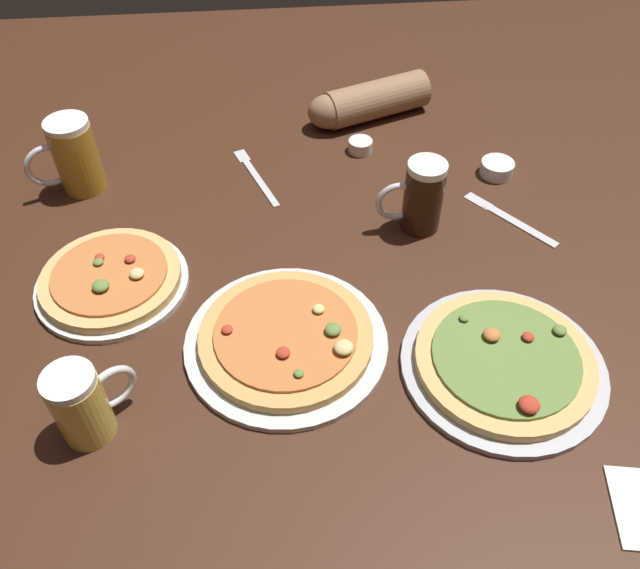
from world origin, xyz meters
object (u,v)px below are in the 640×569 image
at_px(pizza_plate_near, 504,363).
at_px(ramekin_butter, 360,146).
at_px(diner_arm, 365,102).
at_px(knife_right, 510,218).
at_px(beer_mug_pale, 421,197).
at_px(fork_left, 256,175).
at_px(pizza_plate_side, 286,339).
at_px(beer_mug_dark, 82,404).
at_px(ramekin_sauce, 497,168).
at_px(pizza_plate_far, 111,280).
at_px(beer_mug_amber, 74,156).

relative_size(pizza_plate_near, ramekin_butter, 6.12).
height_order(ramekin_butter, diner_arm, diner_arm).
distance_m(knife_right, diner_arm, 0.46).
height_order(beer_mug_pale, fork_left, beer_mug_pale).
height_order(pizza_plate_side, beer_mug_dark, beer_mug_dark).
height_order(ramekin_sauce, knife_right, ramekin_sauce).
bearing_deg(knife_right, pizza_plate_side, -149.17).
bearing_deg(fork_left, pizza_plate_far, -131.19).
relative_size(beer_mug_amber, ramekin_butter, 2.96).
height_order(pizza_plate_near, ramekin_sauce, pizza_plate_near).
height_order(pizza_plate_far, beer_mug_dark, beer_mug_dark).
bearing_deg(beer_mug_pale, ramekin_sauce, 36.61).
height_order(pizza_plate_near, knife_right, pizza_plate_near).
height_order(pizza_plate_far, beer_mug_pale, beer_mug_pale).
bearing_deg(knife_right, pizza_plate_near, -108.60).
xyz_separation_m(beer_mug_pale, ramekin_butter, (-0.08, 0.27, -0.06)).
relative_size(ramekin_sauce, knife_right, 0.39).
bearing_deg(fork_left, diner_arm, 37.54).
relative_size(pizza_plate_far, pizza_plate_side, 0.81).
distance_m(beer_mug_dark, beer_mug_amber, 0.61).
height_order(pizza_plate_near, fork_left, pizza_plate_near).
distance_m(beer_mug_dark, knife_right, 0.87).
height_order(pizza_plate_far, pizza_plate_side, same).
height_order(pizza_plate_far, diner_arm, diner_arm).
xyz_separation_m(beer_mug_dark, beer_mug_pale, (0.57, 0.41, 0.01)).
distance_m(beer_mug_amber, fork_left, 0.37).
bearing_deg(ramekin_butter, beer_mug_amber, -172.77).
xyz_separation_m(pizza_plate_far, fork_left, (0.27, 0.30, -0.01)).
relative_size(pizza_plate_far, beer_mug_amber, 1.71).
relative_size(pizza_plate_near, ramekin_sauce, 4.65).
bearing_deg(pizza_plate_near, ramekin_sauce, 75.07).
height_order(beer_mug_dark, ramekin_butter, beer_mug_dark).
relative_size(pizza_plate_far, beer_mug_dark, 2.05).
bearing_deg(ramekin_sauce, knife_right, -95.68).
bearing_deg(pizza_plate_near, fork_left, 124.84).
height_order(beer_mug_dark, ramekin_sauce, beer_mug_dark).
bearing_deg(pizza_plate_side, diner_arm, 71.39).
relative_size(pizza_plate_far, fork_left, 1.29).
relative_size(beer_mug_dark, fork_left, 0.63).
bearing_deg(diner_arm, ramekin_sauce, -44.14).
relative_size(beer_mug_pale, ramekin_butter, 2.77).
bearing_deg(ramekin_butter, knife_right, -44.73).
bearing_deg(pizza_plate_far, beer_mug_dark, -88.56).
relative_size(beer_mug_dark, diner_arm, 0.44).
bearing_deg(ramekin_butter, ramekin_sauce, -22.01).
height_order(beer_mug_amber, ramekin_butter, beer_mug_amber).
bearing_deg(diner_arm, pizza_plate_side, -108.61).
distance_m(pizza_plate_near, knife_right, 0.38).
relative_size(beer_mug_pale, knife_right, 0.81).
height_order(pizza_plate_near, pizza_plate_far, pizza_plate_near).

